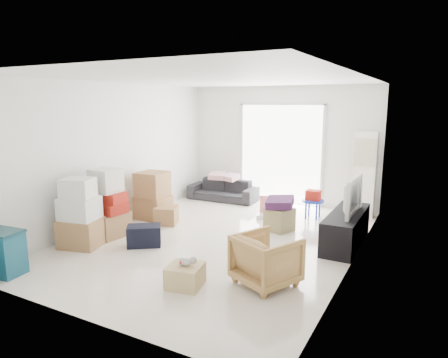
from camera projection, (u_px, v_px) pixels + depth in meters
room_shell at (218, 162)px, 6.68m from camera, size 4.98×6.48×3.18m
sliding_door at (280, 150)px, 9.28m from camera, size 2.10×0.04×2.33m
ac_tower at (364, 175)px, 8.16m from camera, size 0.45×0.30×1.75m
tv_console at (346, 229)px, 6.61m from camera, size 0.49×1.64×0.55m
television at (347, 209)px, 6.55m from camera, size 0.62×1.05×0.14m
sofa at (223, 187)px, 9.63m from camera, size 1.69×0.55×0.65m
pillow_left at (217, 170)px, 9.67m from camera, size 0.42×0.35×0.12m
pillow_right at (231, 172)px, 9.48m from camera, size 0.39×0.35×0.11m
armchair at (266, 257)px, 5.14m from camera, size 0.93×0.91×0.73m
storage_bins at (3, 252)px, 5.45m from camera, size 0.58×0.44×0.62m
box_stack_a at (80, 216)px, 6.47m from camera, size 0.73×0.66×1.14m
box_stack_b at (107, 207)px, 7.00m from camera, size 0.67×0.64×1.20m
box_stack_c at (153, 196)px, 8.06m from camera, size 0.65×0.58×0.96m
loose_box at (166, 215)px, 7.75m from camera, size 0.53×0.53×0.34m
duffel_bag at (144, 236)px, 6.56m from camera, size 0.63×0.58×0.34m
ottoman at (279, 219)px, 7.34m from camera, size 0.54×0.54×0.43m
blanket at (280, 204)px, 7.29m from camera, size 0.56×0.56×0.14m
kids_table at (313, 199)px, 8.10m from camera, size 0.44×0.44×0.58m
toy_walker at (266, 212)px, 8.19m from camera, size 0.41×0.39×0.44m
wood_crate at (185, 276)px, 5.12m from camera, size 0.50×0.50×0.28m
plush_bunny at (187, 261)px, 5.07m from camera, size 0.25×0.15×0.12m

